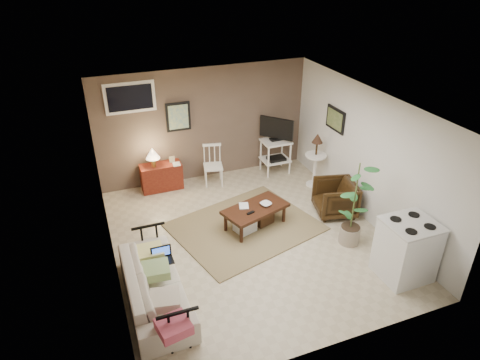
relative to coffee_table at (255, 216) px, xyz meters
name	(u,v)px	position (x,y,z in m)	size (l,w,h in m)	color
floor	(249,238)	(-0.22, -0.27, -0.24)	(5.00, 5.00, 0.00)	#C1B293
art_back	(178,117)	(-0.77, 2.21, 1.21)	(0.50, 0.03, 0.60)	black
art_right	(335,119)	(2.00, 0.78, 1.28)	(0.03, 0.60, 0.45)	black
window	(130,98)	(-1.67, 2.21, 1.71)	(0.96, 0.03, 0.60)	white
rug	(245,227)	(-0.17, 0.05, -0.23)	(2.41, 1.92, 0.02)	olive
coffee_table	(255,216)	(0.00, 0.00, 0.00)	(1.28, 0.92, 0.44)	#3A1810
sofa	(154,280)	(-2.02, -1.20, 0.14)	(1.97, 0.57, 0.77)	silver
sofa_pillows	(161,285)	(-1.98, -1.43, 0.23)	(0.38, 1.87, 0.13)	beige
sofa_end_rails	(163,281)	(-1.91, -1.20, 0.09)	(0.53, 1.96, 0.66)	black
laptop	(162,256)	(-1.84, -0.86, 0.25)	(0.30, 0.22, 0.21)	black
red_console	(161,174)	(-1.28, 1.99, 0.09)	(0.84, 0.37, 0.97)	maroon
spindle_chair	(213,166)	(-0.19, 1.82, 0.16)	(0.46, 0.46, 0.86)	white
tv_stand	(276,144)	(1.26, 1.83, 0.43)	(0.60, 0.61, 1.28)	white
side_table	(316,154)	(1.77, 0.99, 0.49)	(0.44, 0.44, 1.18)	white
armchair	(335,196)	(1.58, -0.11, 0.12)	(0.71, 0.66, 0.73)	#301E0D
potted_plant	(354,201)	(1.33, -1.00, 0.57)	(0.38, 0.38, 1.54)	#A59083
stove	(406,250)	(1.62, -2.00, 0.24)	(0.74, 0.69, 0.97)	silver
bowl	(266,201)	(0.21, 0.00, 0.27)	(0.19, 0.05, 0.19)	#3A1810
book_table	(239,201)	(-0.25, 0.13, 0.28)	(0.16, 0.02, 0.22)	#3A1810
book_console	(173,161)	(-1.03, 1.88, 0.41)	(0.15, 0.02, 0.20)	#3A1810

